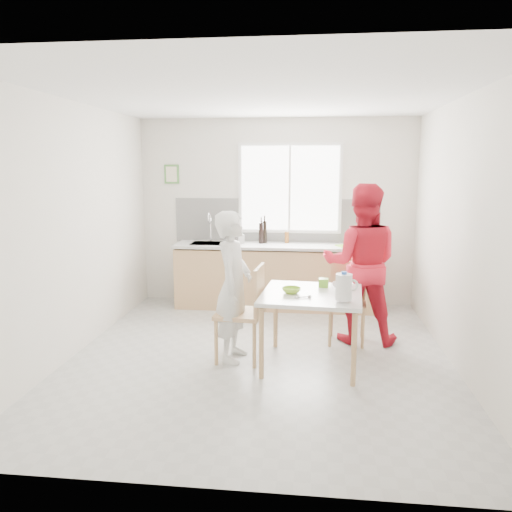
% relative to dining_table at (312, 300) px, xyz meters
% --- Properties ---
extents(ground, '(4.50, 4.50, 0.00)m').
position_rel_dining_table_xyz_m(ground, '(-0.54, 0.15, -0.68)').
color(ground, '#B7B7B2').
rests_on(ground, ground).
extents(room_shell, '(4.50, 4.50, 4.50)m').
position_rel_dining_table_xyz_m(room_shell, '(-0.54, 0.15, 0.96)').
color(room_shell, silver).
rests_on(room_shell, ground).
extents(window, '(1.50, 0.06, 1.30)m').
position_rel_dining_table_xyz_m(window, '(-0.34, 2.38, 1.02)').
color(window, white).
rests_on(window, room_shell).
extents(backsplash, '(3.00, 0.02, 0.65)m').
position_rel_dining_table_xyz_m(backsplash, '(-0.54, 2.39, 0.54)').
color(backsplash, white).
rests_on(backsplash, room_shell).
extents(picture_frame, '(0.22, 0.03, 0.28)m').
position_rel_dining_table_xyz_m(picture_frame, '(-2.09, 2.38, 1.22)').
color(picture_frame, '#4F8C3F').
rests_on(picture_frame, room_shell).
extents(kitchen_counter, '(2.84, 0.64, 1.37)m').
position_rel_dining_table_xyz_m(kitchen_counter, '(-0.54, 2.10, -0.26)').
color(kitchen_counter, tan).
rests_on(kitchen_counter, ground).
extents(dining_table, '(1.07, 1.07, 0.76)m').
position_rel_dining_table_xyz_m(dining_table, '(0.00, 0.00, 0.00)').
color(dining_table, silver).
rests_on(dining_table, ground).
extents(chair_left, '(0.50, 0.50, 1.01)m').
position_rel_dining_table_xyz_m(chair_left, '(-0.67, 0.06, -0.13)').
color(chair_left, tan).
rests_on(chair_left, ground).
extents(chair_far, '(0.46, 0.46, 0.92)m').
position_rel_dining_table_xyz_m(chair_far, '(0.42, 0.79, -0.18)').
color(chair_far, tan).
rests_on(chair_far, ground).
extents(person_white, '(0.42, 0.60, 1.57)m').
position_rel_dining_table_xyz_m(person_white, '(-0.81, 0.07, 0.11)').
color(person_white, white).
rests_on(person_white, ground).
extents(person_red, '(0.94, 0.76, 1.83)m').
position_rel_dining_table_xyz_m(person_red, '(0.56, 0.79, 0.23)').
color(person_red, red).
rests_on(person_red, ground).
extents(bowl_green, '(0.20, 0.20, 0.06)m').
position_rel_dining_table_xyz_m(bowl_green, '(-0.20, -0.03, 0.11)').
color(bowl_green, '#95CC2F').
rests_on(bowl_green, dining_table).
extents(bowl_white, '(0.24, 0.24, 0.05)m').
position_rel_dining_table_xyz_m(bowl_white, '(0.32, 0.22, 0.11)').
color(bowl_white, silver).
rests_on(bowl_white, dining_table).
extents(milk_jug, '(0.21, 0.15, 0.27)m').
position_rel_dining_table_xyz_m(milk_jug, '(0.30, -0.31, 0.23)').
color(milk_jug, white).
rests_on(milk_jug, dining_table).
extents(green_box, '(0.11, 0.11, 0.09)m').
position_rel_dining_table_xyz_m(green_box, '(0.12, 0.27, 0.12)').
color(green_box, '#6DB62A').
rests_on(green_box, dining_table).
extents(spoon, '(0.16, 0.05, 0.01)m').
position_rel_dining_table_xyz_m(spoon, '(-0.10, -0.21, 0.09)').
color(spoon, '#A5A5AA').
rests_on(spoon, dining_table).
extents(cutting_board, '(0.42, 0.36, 0.01)m').
position_rel_dining_table_xyz_m(cutting_board, '(0.52, 2.04, 0.24)').
color(cutting_board, '#7EC52D').
rests_on(cutting_board, kitchen_counter).
extents(wine_bottle_a, '(0.07, 0.07, 0.32)m').
position_rel_dining_table_xyz_m(wine_bottle_a, '(-0.69, 2.23, 0.40)').
color(wine_bottle_a, black).
rests_on(wine_bottle_a, kitchen_counter).
extents(wine_bottle_b, '(0.07, 0.07, 0.30)m').
position_rel_dining_table_xyz_m(wine_bottle_b, '(-0.74, 2.18, 0.39)').
color(wine_bottle_b, black).
rests_on(wine_bottle_b, kitchen_counter).
extents(jar_amber, '(0.06, 0.06, 0.16)m').
position_rel_dining_table_xyz_m(jar_amber, '(-0.37, 2.26, 0.32)').
color(jar_amber, '#945620').
rests_on(jar_amber, kitchen_counter).
extents(soap_bottle, '(0.11, 0.11, 0.19)m').
position_rel_dining_table_xyz_m(soap_bottle, '(-1.02, 2.15, 0.33)').
color(soap_bottle, '#999999').
rests_on(soap_bottle, kitchen_counter).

